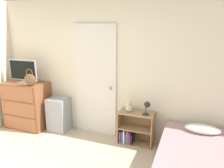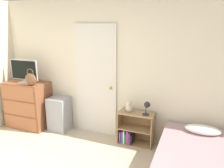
{
  "view_description": "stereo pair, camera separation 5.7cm",
  "coord_description": "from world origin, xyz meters",
  "px_view_note": "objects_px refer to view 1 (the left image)",
  "views": [
    {
      "loc": [
        1.66,
        -1.43,
        2.03
      ],
      "look_at": [
        0.38,
        1.97,
        1.09
      ],
      "focal_mm": 35.0,
      "sensor_mm": 36.0,
      "label": 1
    },
    {
      "loc": [
        1.72,
        -1.41,
        2.03
      ],
      "look_at": [
        0.38,
        1.97,
        1.09
      ],
      "focal_mm": 35.0,
      "sensor_mm": 36.0,
      "label": 2
    }
  ],
  "objects_px": {
    "desk_lamp": "(147,106)",
    "teddy_bear": "(129,107)",
    "dresser": "(27,105)",
    "tv": "(23,71)",
    "storage_bin": "(59,114)",
    "bookshelf": "(133,130)",
    "handbag": "(30,80)"
  },
  "relations": [
    {
      "from": "storage_bin",
      "to": "teddy_bear",
      "type": "bearing_deg",
      "value": 0.99
    },
    {
      "from": "tv",
      "to": "handbag",
      "type": "relative_size",
      "value": 1.95
    },
    {
      "from": "teddy_bear",
      "to": "desk_lamp",
      "type": "bearing_deg",
      "value": -7.56
    },
    {
      "from": "bookshelf",
      "to": "desk_lamp",
      "type": "xyz_separation_m",
      "value": [
        0.24,
        -0.05,
        0.52
      ]
    },
    {
      "from": "tv",
      "to": "bookshelf",
      "type": "xyz_separation_m",
      "value": [
        2.25,
        0.13,
        -0.95
      ]
    },
    {
      "from": "dresser",
      "to": "desk_lamp",
      "type": "distance_m",
      "value": 2.51
    },
    {
      "from": "desk_lamp",
      "to": "storage_bin",
      "type": "bearing_deg",
      "value": 179.4
    },
    {
      "from": "dresser",
      "to": "desk_lamp",
      "type": "xyz_separation_m",
      "value": [
        2.49,
        0.07,
        0.28
      ]
    },
    {
      "from": "tv",
      "to": "storage_bin",
      "type": "xyz_separation_m",
      "value": [
        0.71,
        0.1,
        -0.86
      ]
    },
    {
      "from": "storage_bin",
      "to": "bookshelf",
      "type": "relative_size",
      "value": 1.08
    },
    {
      "from": "bookshelf",
      "to": "desk_lamp",
      "type": "height_order",
      "value": "desk_lamp"
    },
    {
      "from": "tv",
      "to": "bookshelf",
      "type": "distance_m",
      "value": 2.45
    },
    {
      "from": "teddy_bear",
      "to": "desk_lamp",
      "type": "xyz_separation_m",
      "value": [
        0.33,
        -0.04,
        0.08
      ]
    },
    {
      "from": "tv",
      "to": "dresser",
      "type": "bearing_deg",
      "value": 64.06
    },
    {
      "from": "storage_bin",
      "to": "teddy_bear",
      "type": "relative_size",
      "value": 3.21
    },
    {
      "from": "handbag",
      "to": "bookshelf",
      "type": "xyz_separation_m",
      "value": [
        1.96,
        0.28,
        -0.83
      ]
    },
    {
      "from": "bookshelf",
      "to": "teddy_bear",
      "type": "relative_size",
      "value": 2.97
    },
    {
      "from": "desk_lamp",
      "to": "teddy_bear",
      "type": "bearing_deg",
      "value": 172.44
    },
    {
      "from": "tv",
      "to": "desk_lamp",
      "type": "bearing_deg",
      "value": 1.8
    },
    {
      "from": "tv",
      "to": "teddy_bear",
      "type": "height_order",
      "value": "tv"
    },
    {
      "from": "storage_bin",
      "to": "teddy_bear",
      "type": "distance_m",
      "value": 1.49
    },
    {
      "from": "bookshelf",
      "to": "dresser",
      "type": "bearing_deg",
      "value": -177.02
    },
    {
      "from": "dresser",
      "to": "teddy_bear",
      "type": "relative_size",
      "value": 4.55
    },
    {
      "from": "bookshelf",
      "to": "teddy_bear",
      "type": "bearing_deg",
      "value": -175.16
    },
    {
      "from": "dresser",
      "to": "teddy_bear",
      "type": "xyz_separation_m",
      "value": [
        2.16,
        0.11,
        0.2
      ]
    },
    {
      "from": "tv",
      "to": "bookshelf",
      "type": "bearing_deg",
      "value": 3.29
    },
    {
      "from": "dresser",
      "to": "tv",
      "type": "relative_size",
      "value": 1.48
    },
    {
      "from": "handbag",
      "to": "teddy_bear",
      "type": "relative_size",
      "value": 1.58
    },
    {
      "from": "tv",
      "to": "teddy_bear",
      "type": "bearing_deg",
      "value": 3.22
    },
    {
      "from": "handbag",
      "to": "desk_lamp",
      "type": "distance_m",
      "value": 2.24
    },
    {
      "from": "dresser",
      "to": "teddy_bear",
      "type": "distance_m",
      "value": 2.17
    },
    {
      "from": "bookshelf",
      "to": "handbag",
      "type": "bearing_deg",
      "value": -171.74
    }
  ]
}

